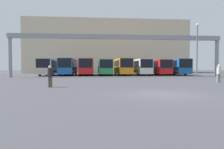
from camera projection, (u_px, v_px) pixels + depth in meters
ground_plane at (163, 94)px, 11.20m from camera, size 200.00×200.00×0.00m
building_backdrop at (107, 48)px, 60.35m from camera, size 46.20×12.00×15.01m
overhead_gantry at (118, 41)px, 32.22m from camera, size 34.32×0.80×6.79m
bus_slot_0 at (50, 66)px, 38.40m from camera, size 2.54×10.11×3.10m
bus_slot_1 at (69, 66)px, 39.31m from camera, size 2.52×11.33×3.16m
bus_slot_2 at (87, 66)px, 39.80m from camera, size 2.54×11.68×3.11m
bus_slot_3 at (105, 66)px, 39.62m from camera, size 2.48×10.69×2.99m
bus_slot_4 at (122, 66)px, 40.24m from camera, size 2.50×11.32×3.20m
bus_slot_5 at (140, 66)px, 40.30m from camera, size 2.45×10.80×3.08m
bus_slot_6 at (156, 67)px, 41.42m from camera, size 2.48×12.42×2.97m
bus_slot_7 at (173, 66)px, 41.36m from camera, size 2.61×11.68×3.13m
pedestrian_near_center at (219, 73)px, 20.17m from camera, size 0.37×0.37×1.80m
pedestrian_near_left at (50, 76)px, 15.12m from camera, size 0.34×0.34×1.66m
lamp_post at (197, 48)px, 31.44m from camera, size 0.36×0.36×8.44m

